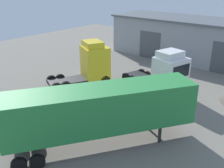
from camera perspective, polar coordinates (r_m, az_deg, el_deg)
ground_plane at (r=22.76m, az=-0.45°, el=-4.35°), size 60.00×60.00×0.00m
warehouse_building at (r=36.27m, az=17.94°, el=9.16°), size 22.90×7.39×5.29m
tractor_unit_white at (r=24.63m, az=11.70°, el=2.22°), size 7.08×4.06×4.17m
container_trailer_green at (r=16.25m, az=-2.45°, el=-5.69°), size 8.52×11.28×4.02m
tractor_unit_yellow at (r=26.59m, az=-4.55°, el=4.40°), size 4.86×6.54×4.39m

